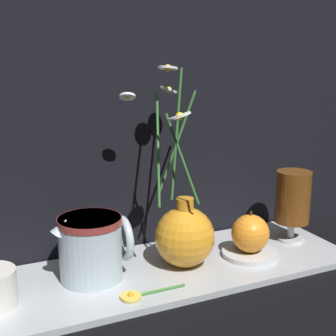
# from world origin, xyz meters

# --- Properties ---
(ground_plane) EXTENTS (6.00, 6.00, 0.00)m
(ground_plane) POSITION_xyz_m (0.00, 0.00, 0.00)
(ground_plane) COLOR black
(shelf) EXTENTS (0.77, 0.25, 0.01)m
(shelf) POSITION_xyz_m (0.00, 0.00, 0.01)
(shelf) COLOR #B2B7BC
(shelf) RESTS_ON ground_plane
(vase_with_flowers) EXTENTS (0.17, 0.17, 0.38)m
(vase_with_flowers) POSITION_xyz_m (0.05, -0.01, 0.08)
(vase_with_flowers) COLOR orange
(vase_with_flowers) RESTS_ON shelf
(ceramic_pitcher) EXTENTS (0.14, 0.11, 0.13)m
(ceramic_pitcher) POSITION_xyz_m (-0.13, 0.01, 0.08)
(ceramic_pitcher) COLOR silver
(ceramic_pitcher) RESTS_ON shelf
(tea_glass) EXTENTS (0.07, 0.07, 0.15)m
(tea_glass) POSITION_xyz_m (0.31, 0.01, 0.11)
(tea_glass) COLOR silver
(tea_glass) RESTS_ON shelf
(saucer_plate) EXTENTS (0.11, 0.11, 0.01)m
(saucer_plate) POSITION_xyz_m (0.18, -0.02, 0.02)
(saucer_plate) COLOR silver
(saucer_plate) RESTS_ON shelf
(orange_fruit) EXTENTS (0.08, 0.08, 0.08)m
(orange_fruit) POSITION_xyz_m (0.18, -0.02, 0.06)
(orange_fruit) COLOR orange
(orange_fruit) RESTS_ON saucer_plate
(loose_daisy) EXTENTS (0.12, 0.04, 0.01)m
(loose_daisy) POSITION_xyz_m (-0.08, -0.08, 0.02)
(loose_daisy) COLOR #3D7A33
(loose_daisy) RESTS_ON shelf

